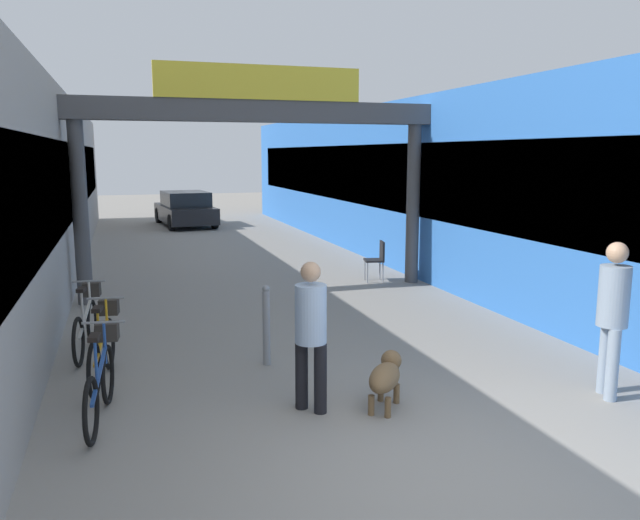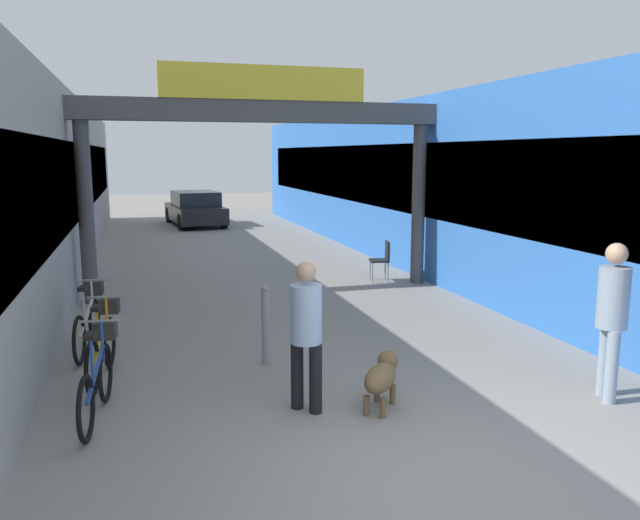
{
  "view_description": "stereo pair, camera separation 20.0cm",
  "coord_description": "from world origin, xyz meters",
  "views": [
    {
      "loc": [
        -2.61,
        -4.44,
        2.78
      ],
      "look_at": [
        0.0,
        3.79,
        1.3
      ],
      "focal_mm": 35.0,
      "sensor_mm": 36.0,
      "label": 1
    },
    {
      "loc": [
        -2.42,
        -4.5,
        2.78
      ],
      "look_at": [
        0.0,
        3.79,
        1.3
      ],
      "focal_mm": 35.0,
      "sensor_mm": 36.0,
      "label": 2
    }
  ],
  "objects": [
    {
      "name": "storefront_left",
      "position": [
        -5.09,
        11.0,
        2.01
      ],
      "size": [
        3.0,
        26.0,
        4.01
      ],
      "color": "#9E9993",
      "rests_on": "ground_plane"
    },
    {
      "name": "bicycle_orange_second",
      "position": [
        -2.93,
        3.44,
        0.44
      ],
      "size": [
        0.46,
        1.68,
        0.98
      ],
      "color": "black",
      "rests_on": "ground_plane"
    },
    {
      "name": "pedestrian_companion",
      "position": [
        2.62,
        1.09,
        1.04
      ],
      "size": [
        0.44,
        0.44,
        1.81
      ],
      "color": "#8C9EB2",
      "rests_on": "ground_plane"
    },
    {
      "name": "bicycle_blue_nearest",
      "position": [
        -2.92,
        2.23,
        0.44
      ],
      "size": [
        0.46,
        1.68,
        0.98
      ],
      "color": "black",
      "rests_on": "ground_plane"
    },
    {
      "name": "bollard_post_metal",
      "position": [
        -0.88,
        3.36,
        0.55
      ],
      "size": [
        0.1,
        0.1,
        1.08
      ],
      "color": "gray",
      "rests_on": "ground_plane"
    },
    {
      "name": "storefront_right",
      "position": [
        5.09,
        11.0,
        2.01
      ],
      "size": [
        3.0,
        26.0,
        4.01
      ],
      "color": "blue",
      "rests_on": "ground_plane"
    },
    {
      "name": "bicycle_silver_third",
      "position": [
        -3.17,
        4.65,
        0.44
      ],
      "size": [
        0.46,
        1.68,
        0.98
      ],
      "color": "black",
      "rests_on": "ground_plane"
    },
    {
      "name": "dog_on_leash",
      "position": [
        0.06,
        1.59,
        0.36
      ],
      "size": [
        0.69,
        0.78,
        0.58
      ],
      "color": "brown",
      "rests_on": "ground_plane"
    },
    {
      "name": "pedestrian_with_dog",
      "position": [
        -0.75,
        1.74,
        0.94
      ],
      "size": [
        0.48,
        0.48,
        1.65
      ],
      "color": "black",
      "rests_on": "ground_plane"
    },
    {
      "name": "arcade_sign_gateway",
      "position": [
        0.0,
        7.7,
        3.17
      ],
      "size": [
        7.4,
        0.47,
        4.43
      ],
      "color": "#4C4C4F",
      "rests_on": "ground_plane"
    },
    {
      "name": "ground_plane",
      "position": [
        0.0,
        0.0,
        0.0
      ],
      "size": [
        80.0,
        80.0,
        0.0
      ],
      "primitive_type": "plane",
      "color": "gray"
    },
    {
      "name": "cafe_chair_black_nearer",
      "position": [
        2.66,
        7.99,
        0.54
      ],
      "size": [
        0.48,
        0.48,
        0.89
      ],
      "color": "gray",
      "rests_on": "ground_plane"
    },
    {
      "name": "parked_car_black",
      "position": [
        -0.28,
        20.2,
        0.64
      ],
      "size": [
        2.14,
        4.16,
        1.33
      ],
      "color": "black",
      "rests_on": "ground_plane"
    }
  ]
}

